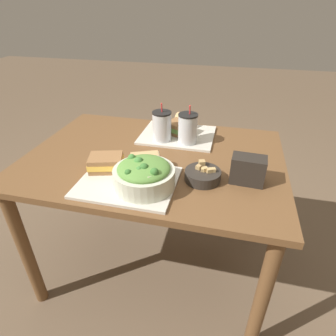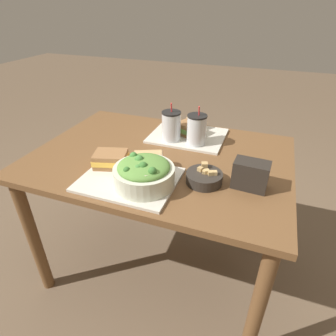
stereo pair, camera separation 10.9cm
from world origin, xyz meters
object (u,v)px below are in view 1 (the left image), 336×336
Objects in this scene: salad_bowl at (144,174)px; soup_bowl at (203,175)px; sandwich_near at (106,163)px; drink_cup_red at (188,129)px; baguette_far at (184,120)px; drink_cup_dark at (161,127)px; chip_bag at (248,170)px; baguette_near at (146,160)px; sandwich_far at (179,128)px.

soup_bowl is at bearing 27.37° from salad_bowl.
drink_cup_red is (0.30, 0.35, 0.04)m from sandwich_near.
sandwich_near is 0.60m from baguette_far.
salad_bowl reaches higher than baguette_far.
soup_bowl is at bearing -50.41° from drink_cup_dark.
salad_bowl reaches higher than chip_bag.
sandwich_far is at bearing -32.91° from baguette_near.
drink_cup_dark reaches higher than salad_bowl.
soup_bowl is 0.25m from baguette_near.
drink_cup_red is (0.14, -0.00, 0.00)m from drink_cup_dark.
baguette_far is at bearing 109.31° from sandwich_far.
chip_bag is at bearing 19.84° from salad_bowl.
baguette_near is at bearing 104.33° from salad_bowl.
salad_bowl reaches higher than sandwich_near.
baguette_near is at bearing 0.10° from sandwich_near.
soup_bowl is 1.07× the size of baguette_near.
baguette_far is 0.51× the size of drink_cup_dark.
salad_bowl is 0.25m from soup_bowl.
drink_cup_red is 0.41m from chip_bag.
drink_cup_red is at bearing 77.36° from salad_bowl.
drink_cup_red is at bearing 140.02° from chip_bag.
sandwich_near is at bearing 157.61° from salad_bowl.
sandwich_far is at bearing -169.62° from baguette_far.
baguette_near is at bearing -88.18° from drink_cup_dark.
chip_bag is at bearing -111.70° from baguette_near.
salad_bowl is 0.44m from drink_cup_red.
drink_cup_dark is (-0.08, -0.20, 0.03)m from baguette_far.
chip_bag reaches higher than sandwich_near.
drink_cup_red is at bearing -46.82° from baguette_near.
salad_bowl is at bearing -38.44° from sandwich_near.
drink_cup_dark is at bearing -21.54° from baguette_near.
baguette_far is at bearing 86.20° from salad_bowl.
baguette_near is 0.50m from baguette_far.
baguette_far is (0.04, 0.63, -0.01)m from salad_bowl.
chip_bag is (0.59, 0.06, 0.01)m from sandwich_near.
baguette_near is at bearing -174.68° from chip_bag.
drink_cup_dark is (-0.08, -0.10, 0.04)m from sandwich_far.
salad_bowl is 1.62× the size of soup_bowl.
chip_bag is (0.36, -0.39, 0.01)m from sandwich_far.
chip_bag reaches higher than baguette_far.
soup_bowl is 1.06× the size of chip_bag.
sandwich_near is at bearing -170.53° from chip_bag.
baguette_near and baguette_far have the same top height.
salad_bowl is 0.43m from drink_cup_dark.
salad_bowl is 2.38× the size of baguette_far.
chip_bag reaches higher than soup_bowl.
drink_cup_red reaches higher than sandwich_near.
baguette_near is (-0.25, 0.02, 0.03)m from soup_bowl.
sandwich_near is at bearing 171.10° from baguette_far.
sandwich_near is 0.38m from drink_cup_dark.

